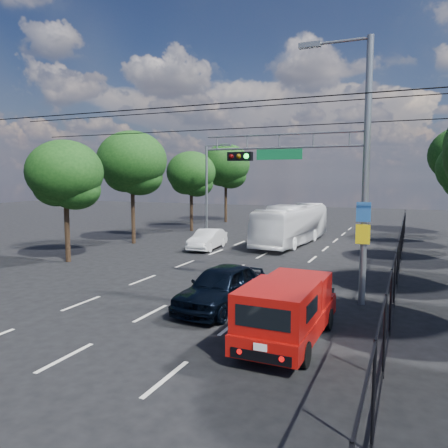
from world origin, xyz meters
The scene contains 14 objects.
ground centered at (0.00, 0.00, 0.00)m, with size 120.00×120.00×0.00m, color black.
lane_markings centered at (0.00, 14.00, 0.01)m, with size 6.12×38.00×0.01m.
signal_mast centered at (5.28, 7.99, 5.24)m, with size 6.43×0.39×9.50m.
streetlight_left centered at (-6.33, 22.00, 3.94)m, with size 2.09×0.22×7.08m.
utility_wires centered at (0.00, 8.83, 7.23)m, with size 22.00×5.04×0.74m.
fence_right centered at (7.60, 12.17, 1.03)m, with size 0.06×34.03×2.00m.
tree_left_b centered at (-9.18, 10.02, 4.58)m, with size 4.08×4.08×6.63m.
tree_left_c centered at (-9.78, 17.02, 5.40)m, with size 4.80×4.80×7.80m.
tree_left_d centered at (-9.38, 25.02, 4.72)m, with size 4.20×4.20×6.83m.
tree_left_e centered at (-9.58, 33.02, 5.53)m, with size 4.92×4.92×7.99m.
red_pickup centered at (5.00, 3.26, 0.98)m, with size 1.91×4.98×1.84m.
navy_hatchback centered at (2.00, 5.49, 0.77)m, with size 1.83×4.55×1.55m, color black.
white_bus centered at (0.44, 21.17, 1.37)m, with size 2.29×9.80×2.73m, color white.
white_van centered at (-3.96, 16.81, 0.64)m, with size 1.36×3.90×1.29m, color silver.
Camera 1 is at (8.05, -8.31, 4.64)m, focal length 35.00 mm.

